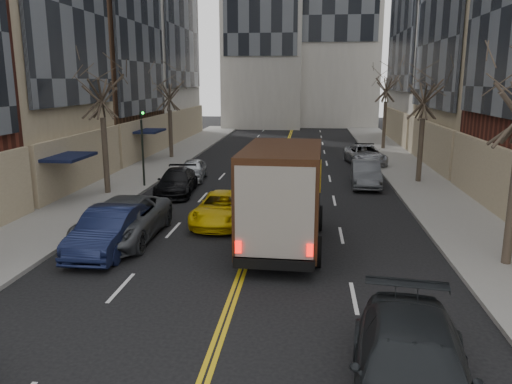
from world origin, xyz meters
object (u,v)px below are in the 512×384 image
taxi (223,208)px  pedestrian (278,209)px  observer_sedan (411,372)px  ups_truck (283,197)px

taxi → pedestrian: 2.46m
taxi → pedestrian: (2.46, -0.16, 0.08)m
observer_sedan → taxi: bearing=122.6°
ups_truck → observer_sedan: ups_truck is taller
taxi → observer_sedan: bearing=-62.9°
ups_truck → pedestrian: ups_truck is taller
taxi → pedestrian: size_ratio=3.19×
ups_truck → taxi: 4.28m
ups_truck → pedestrian: size_ratio=4.78×
observer_sedan → pedestrian: bearing=112.7°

